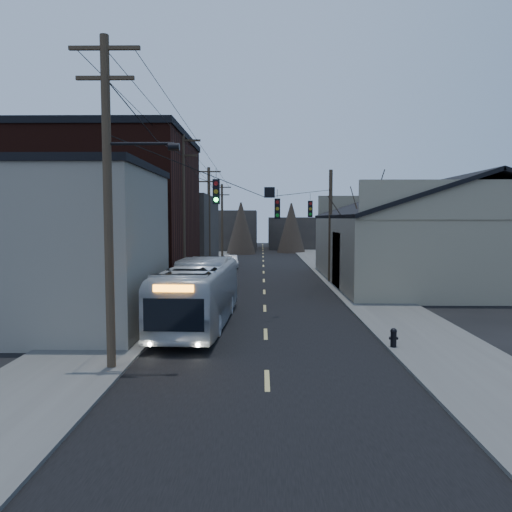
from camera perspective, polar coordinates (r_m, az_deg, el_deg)
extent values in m
plane|color=black|center=(13.59, 1.37, -16.75)|extent=(160.00, 160.00, 0.00)
cube|color=black|center=(42.95, 0.88, -2.17)|extent=(9.00, 110.00, 0.02)
cube|color=#474744|center=(43.41, -7.73, -2.07)|extent=(4.00, 110.00, 0.12)
cube|color=#474744|center=(43.46, 9.49, -2.08)|extent=(4.00, 110.00, 0.12)
cube|color=slate|center=(23.45, -21.48, 0.65)|extent=(8.00, 8.00, 7.00)
cube|color=black|center=(34.12, -16.13, 4.37)|extent=(10.00, 12.00, 10.00)
cube|color=#342E2A|center=(49.58, -10.20, 2.68)|extent=(9.00, 14.00, 7.00)
cube|color=gray|center=(39.98, 19.89, 0.67)|extent=(16.00, 20.00, 5.00)
cube|color=black|center=(38.80, 14.42, 6.30)|extent=(8.16, 20.60, 2.86)
cube|color=black|center=(41.42, 25.29, 5.89)|extent=(8.16, 20.60, 2.86)
cube|color=#342E2A|center=(77.91, -3.63, 2.96)|extent=(10.00, 12.00, 6.00)
cube|color=#342E2A|center=(83.02, 5.63, 2.69)|extent=(12.00, 14.00, 5.00)
cone|color=black|center=(33.37, 12.20, 2.04)|extent=(0.40, 0.40, 7.20)
cylinder|color=#382B1E|center=(16.41, -16.56, 5.43)|extent=(0.28, 0.28, 10.50)
cube|color=#382B1E|center=(17.21, -16.93, 21.79)|extent=(2.20, 0.12, 0.12)
cylinder|color=#382B1E|center=(31.05, -8.32, 4.51)|extent=(0.28, 0.28, 10.00)
cube|color=#382B1E|center=(31.41, -8.41, 12.94)|extent=(2.20, 0.12, 0.12)
cylinder|color=#382B1E|center=(45.93, -5.39, 4.16)|extent=(0.28, 0.28, 9.50)
cube|color=#382B1E|center=(46.12, -5.43, 9.58)|extent=(2.20, 0.12, 0.12)
cylinder|color=#382B1E|center=(60.87, -3.90, 3.98)|extent=(0.28, 0.28, 9.00)
cube|color=#382B1E|center=(60.98, -3.92, 7.84)|extent=(2.20, 0.12, 0.12)
cylinder|color=#382B1E|center=(38.03, 8.49, 3.35)|extent=(0.28, 0.28, 8.50)
cube|color=black|center=(20.28, -4.57, 7.33)|extent=(0.28, 0.20, 1.00)
cube|color=black|center=(24.69, 2.45, 5.42)|extent=(0.28, 0.20, 1.00)
cube|color=black|center=(30.82, 6.21, 5.37)|extent=(0.28, 0.20, 1.00)
imported|color=#ACB2B9|center=(22.77, -6.51, -4.30)|extent=(2.95, 10.68, 2.95)
imported|color=#AEB1B7|center=(49.04, -2.93, -0.64)|extent=(1.75, 3.90, 1.24)
cylinder|color=black|center=(19.42, 15.44, -9.17)|extent=(0.22, 0.22, 0.56)
sphere|color=black|center=(19.36, 15.46, -8.29)|extent=(0.24, 0.24, 0.24)
cylinder|color=black|center=(19.41, 15.44, -9.04)|extent=(0.33, 0.13, 0.11)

